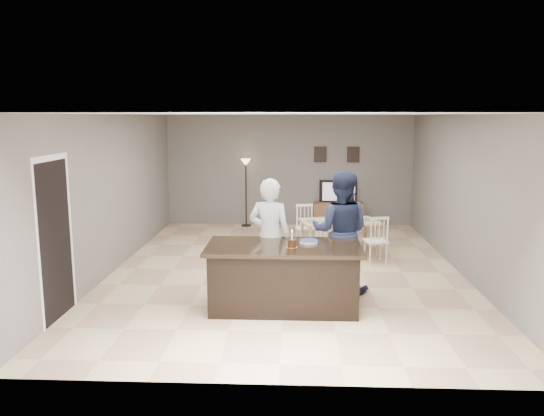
{
  "coord_description": "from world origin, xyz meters",
  "views": [
    {
      "loc": [
        0.15,
        -8.94,
        2.67
      ],
      "look_at": [
        -0.23,
        -0.3,
        1.16
      ],
      "focal_mm": 35.0,
      "sensor_mm": 36.0,
      "label": 1
    }
  ],
  "objects_px": {
    "plate_stack": "(309,241)",
    "floor_lamp": "(246,174)",
    "dining_table": "(339,227)",
    "woman": "(270,237)",
    "birthday_cake": "(292,243)",
    "man": "(340,231)",
    "tv_console": "(338,215)",
    "kitchen_island": "(284,276)",
    "television": "(338,191)"
  },
  "relations": [
    {
      "from": "kitchen_island",
      "to": "man",
      "type": "relative_size",
      "value": 1.16
    },
    {
      "from": "kitchen_island",
      "to": "birthday_cake",
      "type": "bearing_deg",
      "value": -44.65
    },
    {
      "from": "tv_console",
      "to": "dining_table",
      "type": "xyz_separation_m",
      "value": [
        -0.19,
        -2.68,
        0.27
      ]
    },
    {
      "from": "man",
      "to": "floor_lamp",
      "type": "height_order",
      "value": "man"
    },
    {
      "from": "tv_console",
      "to": "television",
      "type": "height_order",
      "value": "television"
    },
    {
      "from": "birthday_cake",
      "to": "television",
      "type": "bearing_deg",
      "value": 79.29
    },
    {
      "from": "television",
      "to": "man",
      "type": "bearing_deg",
      "value": 85.84
    },
    {
      "from": "man",
      "to": "dining_table",
      "type": "distance_m",
      "value": 2.13
    },
    {
      "from": "television",
      "to": "plate_stack",
      "type": "xyz_separation_m",
      "value": [
        -0.85,
        -5.48,
        0.06
      ]
    },
    {
      "from": "tv_console",
      "to": "dining_table",
      "type": "distance_m",
      "value": 2.7
    },
    {
      "from": "birthday_cake",
      "to": "plate_stack",
      "type": "xyz_separation_m",
      "value": [
        0.23,
        0.27,
        -0.04
      ]
    },
    {
      "from": "kitchen_island",
      "to": "television",
      "type": "relative_size",
      "value": 2.35
    },
    {
      "from": "plate_stack",
      "to": "floor_lamp",
      "type": "xyz_separation_m",
      "value": [
        -1.39,
        5.43,
        0.36
      ]
    },
    {
      "from": "kitchen_island",
      "to": "tv_console",
      "type": "xyz_separation_m",
      "value": [
        1.2,
        5.57,
        -0.15
      ]
    },
    {
      "from": "television",
      "to": "birthday_cake",
      "type": "relative_size",
      "value": 3.75
    },
    {
      "from": "dining_table",
      "to": "floor_lamp",
      "type": "xyz_separation_m",
      "value": [
        -2.05,
        2.7,
        0.71
      ]
    },
    {
      "from": "kitchen_island",
      "to": "dining_table",
      "type": "height_order",
      "value": "kitchen_island"
    },
    {
      "from": "birthday_cake",
      "to": "floor_lamp",
      "type": "distance_m",
      "value": 5.83
    },
    {
      "from": "kitchen_island",
      "to": "dining_table",
      "type": "xyz_separation_m",
      "value": [
        1.01,
        2.89,
        0.11
      ]
    },
    {
      "from": "woman",
      "to": "kitchen_island",
      "type": "bearing_deg",
      "value": 127.31
    },
    {
      "from": "television",
      "to": "man",
      "type": "height_order",
      "value": "man"
    },
    {
      "from": "birthday_cake",
      "to": "tv_console",
      "type": "bearing_deg",
      "value": 79.16
    },
    {
      "from": "woman",
      "to": "tv_console",
      "type": "bearing_deg",
      "value": -90.41
    },
    {
      "from": "woman",
      "to": "dining_table",
      "type": "xyz_separation_m",
      "value": [
        1.23,
        2.34,
        -0.32
      ]
    },
    {
      "from": "man",
      "to": "birthday_cake",
      "type": "height_order",
      "value": "man"
    },
    {
      "from": "dining_table",
      "to": "floor_lamp",
      "type": "relative_size",
      "value": 1.15
    },
    {
      "from": "woman",
      "to": "man",
      "type": "relative_size",
      "value": 0.95
    },
    {
      "from": "television",
      "to": "tv_console",
      "type": "bearing_deg",
      "value": 90.0
    },
    {
      "from": "kitchen_island",
      "to": "birthday_cake",
      "type": "distance_m",
      "value": 0.53
    },
    {
      "from": "woman",
      "to": "floor_lamp",
      "type": "height_order",
      "value": "woman"
    },
    {
      "from": "man",
      "to": "floor_lamp",
      "type": "bearing_deg",
      "value": -55.95
    },
    {
      "from": "kitchen_island",
      "to": "television",
      "type": "xyz_separation_m",
      "value": [
        1.2,
        5.64,
        0.41
      ]
    },
    {
      "from": "kitchen_island",
      "to": "dining_table",
      "type": "relative_size",
      "value": 1.13
    },
    {
      "from": "tv_console",
      "to": "plate_stack",
      "type": "bearing_deg",
      "value": -98.96
    },
    {
      "from": "woman",
      "to": "birthday_cake",
      "type": "distance_m",
      "value": 0.74
    },
    {
      "from": "tv_console",
      "to": "man",
      "type": "height_order",
      "value": "man"
    },
    {
      "from": "kitchen_island",
      "to": "man",
      "type": "height_order",
      "value": "man"
    },
    {
      "from": "woman",
      "to": "birthday_cake",
      "type": "xyz_separation_m",
      "value": [
        0.33,
        -0.66,
        0.07
      ]
    },
    {
      "from": "tv_console",
      "to": "woman",
      "type": "xyz_separation_m",
      "value": [
        -1.42,
        -5.02,
        0.59
      ]
    },
    {
      "from": "kitchen_island",
      "to": "plate_stack",
      "type": "height_order",
      "value": "plate_stack"
    },
    {
      "from": "woman",
      "to": "dining_table",
      "type": "relative_size",
      "value": 0.93
    },
    {
      "from": "floor_lamp",
      "to": "man",
      "type": "bearing_deg",
      "value": -68.42
    },
    {
      "from": "kitchen_island",
      "to": "tv_console",
      "type": "bearing_deg",
      "value": 77.84
    },
    {
      "from": "tv_console",
      "to": "television",
      "type": "bearing_deg",
      "value": 90.0
    },
    {
      "from": "dining_table",
      "to": "floor_lamp",
      "type": "height_order",
      "value": "floor_lamp"
    },
    {
      "from": "floor_lamp",
      "to": "woman",
      "type": "bearing_deg",
      "value": -80.7
    },
    {
      "from": "television",
      "to": "plate_stack",
      "type": "relative_size",
      "value": 3.43
    },
    {
      "from": "tv_console",
      "to": "woman",
      "type": "height_order",
      "value": "woman"
    },
    {
      "from": "television",
      "to": "birthday_cake",
      "type": "distance_m",
      "value": 5.85
    },
    {
      "from": "tv_console",
      "to": "floor_lamp",
      "type": "distance_m",
      "value": 2.45
    }
  ]
}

